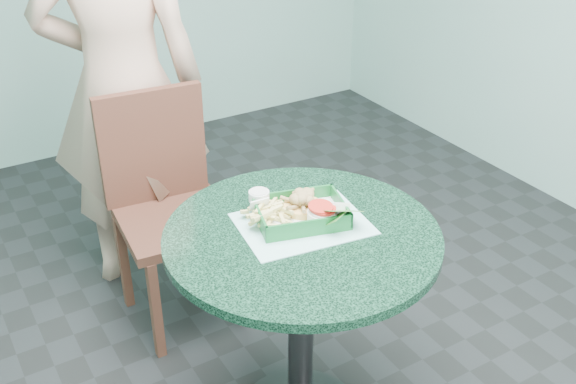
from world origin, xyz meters
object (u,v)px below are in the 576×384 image
diner_person (117,45)px  crab_sandwich (300,206)px  cafe_table (301,284)px  dining_chair (166,194)px  sauce_ramekin (255,207)px  food_basket (301,222)px

diner_person → crab_sandwich: 1.07m
cafe_table → crab_sandwich: (0.04, 0.09, 0.22)m
dining_chair → sauce_ramekin: (0.04, -0.66, 0.27)m
diner_person → cafe_table: bearing=120.6°
cafe_table → food_basket: food_basket is taller
dining_chair → food_basket: dining_chair is taller
cafe_table → crab_sandwich: size_ratio=6.85×
sauce_ramekin → crab_sandwich: bearing=-26.8°
cafe_table → food_basket: (0.03, 0.05, 0.19)m
food_basket → crab_sandwich: 0.05m
dining_chair → food_basket: 0.81m
food_basket → sauce_ramekin: 0.14m
diner_person → food_basket: diner_person is taller
food_basket → sauce_ramekin: size_ratio=4.12×
crab_sandwich → sauce_ramekin: 0.13m
food_basket → sauce_ramekin: bearing=138.3°
sauce_ramekin → food_basket: bearing=-41.7°
diner_person → food_basket: size_ratio=8.11×
food_basket → dining_chair: bearing=100.7°
sauce_ramekin → cafe_table: bearing=-62.6°
food_basket → cafe_table: bearing=-117.8°
cafe_table → dining_chair: dining_chair is taller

